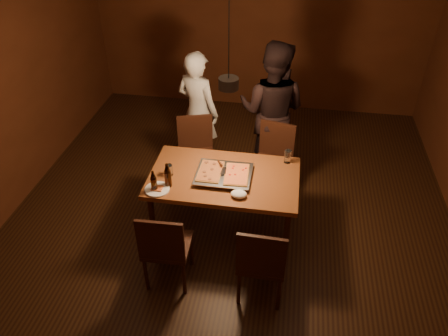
% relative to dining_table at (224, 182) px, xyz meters
% --- Properties ---
extents(room_shell, '(6.00, 6.00, 6.00)m').
position_rel_dining_table_xyz_m(room_shell, '(0.04, 0.03, 0.72)').
color(room_shell, '#331E0D').
rests_on(room_shell, ground).
extents(dining_table, '(1.50, 0.90, 0.75)m').
position_rel_dining_table_xyz_m(dining_table, '(0.00, 0.00, 0.00)').
color(dining_table, brown).
rests_on(dining_table, floor).
extents(chair_far_left, '(0.52, 0.52, 0.49)m').
position_rel_dining_table_xyz_m(chair_far_left, '(-0.47, 0.81, -0.14)').
color(chair_far_left, '#38190F').
rests_on(chair_far_left, floor).
extents(chair_far_right, '(0.50, 0.50, 0.49)m').
position_rel_dining_table_xyz_m(chair_far_right, '(0.46, 0.81, -0.14)').
color(chair_far_right, '#38190F').
rests_on(chair_far_right, floor).
extents(chair_near_left, '(0.44, 0.44, 0.49)m').
position_rel_dining_table_xyz_m(chair_near_left, '(-0.41, -0.80, -0.14)').
color(chair_near_left, '#38190F').
rests_on(chair_near_left, floor).
extents(chair_near_right, '(0.43, 0.43, 0.49)m').
position_rel_dining_table_xyz_m(chair_near_right, '(0.47, -0.83, -0.14)').
color(chair_near_right, '#38190F').
rests_on(chair_near_right, floor).
extents(pizza_tray, '(0.57, 0.48, 0.05)m').
position_rel_dining_table_xyz_m(pizza_tray, '(0.00, -0.02, 0.10)').
color(pizza_tray, silver).
rests_on(pizza_tray, dining_table).
extents(pizza_meat, '(0.24, 0.37, 0.02)m').
position_rel_dining_table_xyz_m(pizza_meat, '(-0.14, -0.02, 0.13)').
color(pizza_meat, maroon).
rests_on(pizza_meat, pizza_tray).
extents(pizza_cheese, '(0.25, 0.38, 0.02)m').
position_rel_dining_table_xyz_m(pizza_cheese, '(0.13, -0.02, 0.13)').
color(pizza_cheese, gold).
rests_on(pizza_cheese, pizza_tray).
extents(spatula, '(0.19, 0.26, 0.04)m').
position_rel_dining_table_xyz_m(spatula, '(-0.00, 0.00, 0.14)').
color(spatula, silver).
rests_on(spatula, pizza_tray).
extents(beer_bottle_a, '(0.06, 0.06, 0.23)m').
position_rel_dining_table_xyz_m(beer_bottle_a, '(-0.62, -0.34, 0.19)').
color(beer_bottle_a, black).
rests_on(beer_bottle_a, dining_table).
extents(beer_bottle_b, '(0.07, 0.07, 0.26)m').
position_rel_dining_table_xyz_m(beer_bottle_b, '(-0.51, -0.24, 0.20)').
color(beer_bottle_b, black).
rests_on(beer_bottle_b, dining_table).
extents(water_glass_left, '(0.07, 0.07, 0.12)m').
position_rel_dining_table_xyz_m(water_glass_left, '(-0.55, -0.07, 0.13)').
color(water_glass_left, silver).
rests_on(water_glass_left, dining_table).
extents(water_glass_right, '(0.07, 0.07, 0.15)m').
position_rel_dining_table_xyz_m(water_glass_right, '(0.62, 0.35, 0.15)').
color(water_glass_right, silver).
rests_on(water_glass_right, dining_table).
extents(plate_slice, '(0.24, 0.24, 0.03)m').
position_rel_dining_table_xyz_m(plate_slice, '(-0.60, -0.32, 0.08)').
color(plate_slice, white).
rests_on(plate_slice, dining_table).
extents(napkin, '(0.15, 0.12, 0.06)m').
position_rel_dining_table_xyz_m(napkin, '(0.19, -0.30, 0.11)').
color(napkin, white).
rests_on(napkin, dining_table).
extents(diner_white, '(0.67, 0.57, 1.56)m').
position_rel_dining_table_xyz_m(diner_white, '(-0.53, 1.22, 0.10)').
color(diner_white, silver).
rests_on(diner_white, floor).
extents(diner_dark, '(0.96, 0.81, 1.73)m').
position_rel_dining_table_xyz_m(diner_dark, '(0.38, 1.24, 0.19)').
color(diner_dark, black).
rests_on(diner_dark, floor).
extents(pendant_lamp, '(0.18, 0.18, 1.10)m').
position_rel_dining_table_xyz_m(pendant_lamp, '(0.04, 0.03, 1.08)').
color(pendant_lamp, black).
rests_on(pendant_lamp, ceiling).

